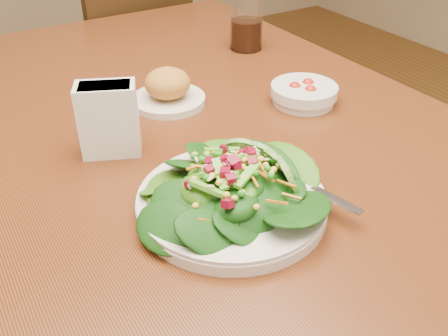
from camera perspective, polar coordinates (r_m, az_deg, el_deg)
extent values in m
cube|color=brown|center=(0.90, -2.90, 3.71)|extent=(0.90, 1.40, 0.04)
cylinder|color=black|center=(1.74, -1.57, 5.35)|extent=(0.07, 0.07, 0.71)
cube|color=black|center=(1.89, -11.57, 8.63)|extent=(0.45, 0.45, 0.04)
cylinder|color=black|center=(2.18, -9.45, 6.31)|extent=(0.04, 0.04, 0.38)
cylinder|color=black|center=(2.06, -17.33, 3.29)|extent=(0.04, 0.04, 0.38)
cylinder|color=black|center=(1.94, -4.05, 2.91)|extent=(0.04, 0.04, 0.38)
cylinder|color=black|center=(1.79, -12.64, -0.75)|extent=(0.04, 0.04, 0.38)
cube|color=black|center=(1.65, -9.06, 14.01)|extent=(0.37, 0.09, 0.43)
cylinder|color=silver|center=(0.69, 0.87, -4.09)|extent=(0.26, 0.26, 0.02)
ellipsoid|color=#0C360C|center=(0.67, 0.89, -2.20)|extent=(0.18, 0.18, 0.04)
cube|color=silver|center=(0.72, 9.72, -1.66)|extent=(0.05, 0.18, 0.01)
cylinder|color=silver|center=(0.97, -6.35, 7.70)|extent=(0.14, 0.14, 0.01)
ellipsoid|color=#AF782A|center=(0.96, -6.48, 9.62)|extent=(0.09, 0.09, 0.06)
cylinder|color=silver|center=(0.98, 9.10, 8.36)|extent=(0.13, 0.13, 0.04)
sphere|color=red|center=(0.99, 9.56, 9.31)|extent=(0.03, 0.03, 0.03)
sphere|color=red|center=(0.97, 8.08, 8.96)|extent=(0.03, 0.03, 0.03)
sphere|color=red|center=(0.96, 9.83, 8.53)|extent=(0.03, 0.03, 0.03)
cylinder|color=silver|center=(1.23, 2.60, 16.54)|extent=(0.08, 0.08, 0.14)
cylinder|color=black|center=(1.24, 2.56, 15.01)|extent=(0.07, 0.07, 0.07)
cube|color=white|center=(0.81, -13.03, 5.40)|extent=(0.10, 0.08, 0.12)
cube|color=white|center=(0.80, -13.11, 5.97)|extent=(0.09, 0.07, 0.10)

